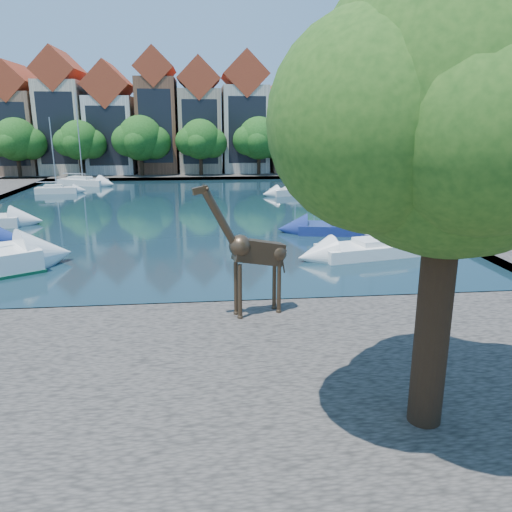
% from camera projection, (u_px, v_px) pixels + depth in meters
% --- Properties ---
extents(ground, '(160.00, 160.00, 0.00)m').
position_uv_depth(ground, '(151.00, 315.00, 20.29)').
color(ground, '#38332B').
rests_on(ground, ground).
extents(water_basin, '(38.00, 50.00, 0.08)m').
position_uv_depth(water_basin, '(178.00, 212.00, 43.33)').
color(water_basin, black).
rests_on(water_basin, ground).
extents(near_quay, '(50.00, 14.00, 0.50)m').
position_uv_depth(near_quay, '(125.00, 402.00, 13.51)').
color(near_quay, '#544E49').
rests_on(near_quay, ground).
extents(far_quay, '(60.00, 16.00, 0.50)m').
position_uv_depth(far_quay, '(188.00, 173.00, 74.00)').
color(far_quay, '#544E49').
rests_on(far_quay, ground).
extents(right_quay, '(14.00, 52.00, 0.50)m').
position_uv_depth(right_quay, '(453.00, 205.00, 45.80)').
color(right_quay, '#544E49').
rests_on(right_quay, ground).
extents(plane_tree, '(8.32, 6.40, 10.62)m').
position_uv_depth(plane_tree, '(459.00, 118.00, 10.42)').
color(plane_tree, '#332114').
rests_on(plane_tree, near_quay).
extents(townhouse_west_end, '(5.44, 9.18, 14.93)m').
position_uv_depth(townhouse_west_end, '(21.00, 124.00, 69.82)').
color(townhouse_west_end, '#89634A').
rests_on(townhouse_west_end, far_quay).
extents(townhouse_west_mid, '(5.94, 9.18, 16.79)m').
position_uv_depth(townhouse_west_mid, '(64.00, 117.00, 70.19)').
color(townhouse_west_mid, beige).
rests_on(townhouse_west_mid, far_quay).
extents(townhouse_west_inner, '(6.43, 9.18, 15.15)m').
position_uv_depth(townhouse_west_inner, '(112.00, 124.00, 71.08)').
color(townhouse_west_inner, beige).
rests_on(townhouse_west_inner, far_quay).
extents(townhouse_center, '(5.44, 9.18, 16.93)m').
position_uv_depth(townhouse_center, '(158.00, 116.00, 71.47)').
color(townhouse_center, brown).
rests_on(townhouse_center, far_quay).
extents(townhouse_east_inner, '(5.94, 9.18, 15.79)m').
position_uv_depth(townhouse_east_inner, '(200.00, 121.00, 72.24)').
color(townhouse_east_inner, tan).
rests_on(townhouse_east_inner, far_quay).
extents(townhouse_east_mid, '(6.43, 9.18, 16.65)m').
position_uv_depth(townhouse_east_mid, '(245.00, 118.00, 72.80)').
color(townhouse_east_mid, beige).
rests_on(townhouse_east_mid, far_quay).
extents(townhouse_east_end, '(5.44, 9.18, 14.43)m').
position_uv_depth(townhouse_east_end, '(288.00, 125.00, 73.72)').
color(townhouse_east_end, brown).
rests_on(townhouse_east_end, far_quay).
extents(far_tree_far_west, '(7.28, 5.60, 7.68)m').
position_uv_depth(far_tree_far_west, '(17.00, 141.00, 65.22)').
color(far_tree_far_west, '#332114').
rests_on(far_tree_far_west, far_quay).
extents(far_tree_west, '(6.76, 5.20, 7.36)m').
position_uv_depth(far_tree_west, '(80.00, 142.00, 66.05)').
color(far_tree_west, '#332114').
rests_on(far_tree_west, far_quay).
extents(far_tree_mid_west, '(7.80, 6.00, 8.00)m').
position_uv_depth(far_tree_mid_west, '(141.00, 140.00, 66.81)').
color(far_tree_mid_west, '#332114').
rests_on(far_tree_mid_west, far_quay).
extents(far_tree_mid_east, '(7.02, 5.40, 7.52)m').
position_uv_depth(far_tree_mid_east, '(201.00, 141.00, 67.66)').
color(far_tree_mid_east, '#332114').
rests_on(far_tree_mid_east, far_quay).
extents(far_tree_east, '(7.54, 5.80, 7.84)m').
position_uv_depth(far_tree_east, '(260.00, 140.00, 68.44)').
color(far_tree_east, '#332114').
rests_on(far_tree_east, far_quay).
extents(far_tree_far_east, '(6.76, 5.20, 7.36)m').
position_uv_depth(far_tree_far_east, '(317.00, 141.00, 69.28)').
color(far_tree_far_east, '#332114').
rests_on(far_tree_far_east, far_quay).
extents(giraffe_statue, '(3.45, 1.32, 5.00)m').
position_uv_depth(giraffe_statue, '(252.00, 252.00, 18.41)').
color(giraffe_statue, '#3E2E1F').
rests_on(giraffe_statue, near_quay).
extents(sailboat_left_d, '(4.42, 1.86, 8.00)m').
position_uv_depth(sailboat_left_d, '(57.00, 188.00, 54.15)').
color(sailboat_left_d, silver).
rests_on(sailboat_left_d, water_basin).
extents(sailboat_left_e, '(6.34, 4.27, 10.88)m').
position_uv_depth(sailboat_left_e, '(83.00, 180.00, 61.11)').
color(sailboat_left_e, silver).
rests_on(sailboat_left_e, water_basin).
extents(sailboat_right_a, '(6.94, 3.68, 9.59)m').
position_uv_depth(sailboat_right_a, '(374.00, 247.00, 28.90)').
color(sailboat_right_a, white).
rests_on(sailboat_right_a, water_basin).
extents(sailboat_right_b, '(6.83, 3.42, 10.93)m').
position_uv_depth(sailboat_right_b, '(345.00, 226.00, 34.59)').
color(sailboat_right_b, navy).
rests_on(sailboat_right_b, water_basin).
extents(sailboat_right_c, '(5.60, 3.29, 8.27)m').
position_uv_depth(sailboat_right_c, '(295.00, 190.00, 53.06)').
color(sailboat_right_c, silver).
rests_on(sailboat_right_c, water_basin).
extents(sailboat_right_d, '(5.55, 2.35, 10.36)m').
position_uv_depth(sailboat_right_d, '(315.00, 184.00, 57.06)').
color(sailboat_right_d, silver).
rests_on(sailboat_right_d, water_basin).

